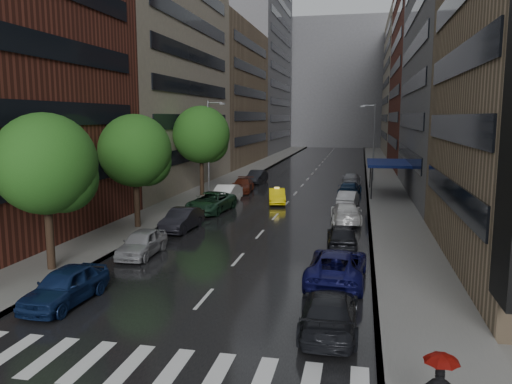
# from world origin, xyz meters

# --- Properties ---
(ground) EXTENTS (220.00, 220.00, 0.00)m
(ground) POSITION_xyz_m (0.00, 0.00, 0.00)
(ground) COLOR gray
(ground) RESTS_ON ground
(road) EXTENTS (14.00, 140.00, 0.01)m
(road) POSITION_xyz_m (0.00, 50.00, 0.01)
(road) COLOR black
(road) RESTS_ON ground
(sidewalk_left) EXTENTS (4.00, 140.00, 0.15)m
(sidewalk_left) POSITION_xyz_m (-9.00, 50.00, 0.07)
(sidewalk_left) COLOR gray
(sidewalk_left) RESTS_ON ground
(sidewalk_right) EXTENTS (4.00, 140.00, 0.15)m
(sidewalk_right) POSITION_xyz_m (9.00, 50.00, 0.07)
(sidewalk_right) COLOR gray
(sidewalk_right) RESTS_ON ground
(crosswalk) EXTENTS (13.15, 2.80, 0.01)m
(crosswalk) POSITION_xyz_m (0.20, -2.00, 0.01)
(crosswalk) COLOR silver
(crosswalk) RESTS_ON ground
(buildings_left) EXTENTS (8.00, 108.00, 38.00)m
(buildings_left) POSITION_xyz_m (-15.00, 58.79, 15.99)
(buildings_left) COLOR maroon
(buildings_left) RESTS_ON ground
(buildings_right) EXTENTS (8.05, 109.10, 36.00)m
(buildings_right) POSITION_xyz_m (15.00, 56.70, 15.03)
(buildings_right) COLOR #937A5B
(buildings_right) RESTS_ON ground
(building_far) EXTENTS (40.00, 14.00, 32.00)m
(building_far) POSITION_xyz_m (0.00, 118.00, 16.00)
(building_far) COLOR slate
(building_far) RESTS_ON ground
(tree_near) EXTENTS (4.94, 4.94, 7.87)m
(tree_near) POSITION_xyz_m (-8.60, 6.07, 5.38)
(tree_near) COLOR #382619
(tree_near) RESTS_ON ground
(tree_mid) EXTENTS (4.92, 4.92, 7.85)m
(tree_mid) POSITION_xyz_m (-8.60, 15.94, 5.37)
(tree_mid) COLOR #382619
(tree_mid) RESTS_ON ground
(tree_far) EXTENTS (5.46, 5.46, 8.70)m
(tree_far) POSITION_xyz_m (-8.60, 30.29, 5.95)
(tree_far) COLOR #382619
(tree_far) RESTS_ON ground
(taxi) EXTENTS (2.19, 4.24, 1.33)m
(taxi) POSITION_xyz_m (-0.85, 27.85, 0.67)
(taxi) COLOR yellow
(taxi) RESTS_ON ground
(parked_cars_left) EXTENTS (3.23, 43.20, 1.61)m
(parked_cars_left) POSITION_xyz_m (-5.40, 22.03, 0.76)
(parked_cars_left) COLOR #0F214A
(parked_cars_left) RESTS_ON ground
(parked_cars_right) EXTENTS (2.79, 44.37, 1.55)m
(parked_cars_right) POSITION_xyz_m (5.40, 19.44, 0.73)
(parked_cars_right) COLOR black
(parked_cars_right) RESTS_ON ground
(street_lamp_left) EXTENTS (1.74, 0.22, 9.00)m
(street_lamp_left) POSITION_xyz_m (-7.72, 30.00, 4.89)
(street_lamp_left) COLOR gray
(street_lamp_left) RESTS_ON sidewalk_left
(street_lamp_right) EXTENTS (1.74, 0.22, 9.00)m
(street_lamp_right) POSITION_xyz_m (7.72, 45.00, 4.89)
(street_lamp_right) COLOR gray
(street_lamp_right) RESTS_ON sidewalk_right
(awning) EXTENTS (4.00, 8.00, 3.12)m
(awning) POSITION_xyz_m (8.98, 35.00, 3.13)
(awning) COLOR navy
(awning) RESTS_ON sidewalk_right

